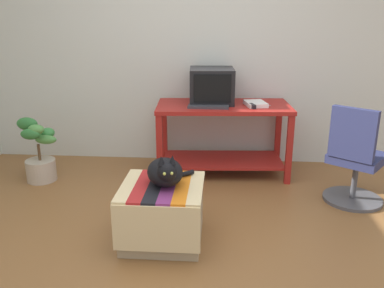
{
  "coord_description": "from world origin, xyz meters",
  "views": [
    {
      "loc": [
        0.31,
        -2.5,
        1.62
      ],
      "look_at": [
        0.05,
        0.85,
        0.55
      ],
      "focal_mm": 38.27,
      "sensor_mm": 36.0,
      "label": 1
    }
  ],
  "objects_px": {
    "office_chair": "(355,162)",
    "book": "(255,104)",
    "tv_monitor": "(212,86)",
    "cat": "(166,172)",
    "keyboard": "(208,106)",
    "stapler": "(252,106)",
    "ottoman_with_blanket": "(163,213)",
    "potted_plant": "(39,155)",
    "desk": "(223,127)"
  },
  "relations": [
    {
      "from": "office_chair",
      "to": "book",
      "type": "bearing_deg",
      "value": 0.07
    },
    {
      "from": "tv_monitor",
      "to": "cat",
      "type": "xyz_separation_m",
      "value": [
        -0.28,
        -1.48,
        -0.37
      ]
    },
    {
      "from": "keyboard",
      "to": "stapler",
      "type": "relative_size",
      "value": 3.64
    },
    {
      "from": "keyboard",
      "to": "ottoman_with_blanket",
      "type": "bearing_deg",
      "value": -101.32
    },
    {
      "from": "cat",
      "to": "keyboard",
      "type": "bearing_deg",
      "value": 63.61
    },
    {
      "from": "book",
      "to": "ottoman_with_blanket",
      "type": "bearing_deg",
      "value": -131.51
    },
    {
      "from": "ottoman_with_blanket",
      "to": "cat",
      "type": "height_order",
      "value": "cat"
    },
    {
      "from": "tv_monitor",
      "to": "keyboard",
      "type": "distance_m",
      "value": 0.3
    },
    {
      "from": "ottoman_with_blanket",
      "to": "office_chair",
      "type": "xyz_separation_m",
      "value": [
        1.59,
        0.76,
        0.17
      ]
    },
    {
      "from": "potted_plant",
      "to": "stapler",
      "type": "height_order",
      "value": "stapler"
    },
    {
      "from": "ottoman_with_blanket",
      "to": "potted_plant",
      "type": "bearing_deg",
      "value": 143.06
    },
    {
      "from": "tv_monitor",
      "to": "stapler",
      "type": "xyz_separation_m",
      "value": [
        0.41,
        -0.23,
        -0.15
      ]
    },
    {
      "from": "tv_monitor",
      "to": "desk",
      "type": "bearing_deg",
      "value": -38.6
    },
    {
      "from": "tv_monitor",
      "to": "keyboard",
      "type": "height_order",
      "value": "tv_monitor"
    },
    {
      "from": "book",
      "to": "potted_plant",
      "type": "bearing_deg",
      "value": 175.81
    },
    {
      "from": "tv_monitor",
      "to": "keyboard",
      "type": "xyz_separation_m",
      "value": [
        -0.02,
        -0.25,
        -0.16
      ]
    },
    {
      "from": "office_chair",
      "to": "stapler",
      "type": "xyz_separation_m",
      "value": [
        -0.87,
        0.51,
        0.37
      ]
    },
    {
      "from": "potted_plant",
      "to": "desk",
      "type": "bearing_deg",
      "value": 10.94
    },
    {
      "from": "ottoman_with_blanket",
      "to": "cat",
      "type": "relative_size",
      "value": 1.46
    },
    {
      "from": "tv_monitor",
      "to": "book",
      "type": "distance_m",
      "value": 0.49
    },
    {
      "from": "potted_plant",
      "to": "office_chair",
      "type": "bearing_deg",
      "value": -5.66
    },
    {
      "from": "desk",
      "to": "potted_plant",
      "type": "xyz_separation_m",
      "value": [
        -1.83,
        -0.35,
        -0.23
      ]
    },
    {
      "from": "office_chair",
      "to": "cat",
      "type": "bearing_deg",
      "value": 62.28
    },
    {
      "from": "cat",
      "to": "potted_plant",
      "type": "bearing_deg",
      "value": 129.26
    },
    {
      "from": "office_chair",
      "to": "keyboard",
      "type": "bearing_deg",
      "value": 16.07
    },
    {
      "from": "desk",
      "to": "book",
      "type": "relative_size",
      "value": 5.4
    },
    {
      "from": "keyboard",
      "to": "office_chair",
      "type": "xyz_separation_m",
      "value": [
        1.3,
        -0.49,
        -0.37
      ]
    },
    {
      "from": "keyboard",
      "to": "stapler",
      "type": "bearing_deg",
      "value": 3.42
    },
    {
      "from": "tv_monitor",
      "to": "cat",
      "type": "height_order",
      "value": "tv_monitor"
    },
    {
      "from": "ottoman_with_blanket",
      "to": "cat",
      "type": "xyz_separation_m",
      "value": [
        0.03,
        0.01,
        0.32
      ]
    },
    {
      "from": "potted_plant",
      "to": "stapler",
      "type": "relative_size",
      "value": 6.02
    },
    {
      "from": "keyboard",
      "to": "book",
      "type": "xyz_separation_m",
      "value": [
        0.47,
        0.13,
        0.01
      ]
    },
    {
      "from": "tv_monitor",
      "to": "ottoman_with_blanket",
      "type": "bearing_deg",
      "value": -105.26
    },
    {
      "from": "desk",
      "to": "ottoman_with_blanket",
      "type": "xyz_separation_m",
      "value": [
        -0.43,
        -1.41,
        -0.28
      ]
    },
    {
      "from": "office_chair",
      "to": "ottoman_with_blanket",
      "type": "bearing_deg",
      "value": 62.2
    },
    {
      "from": "desk",
      "to": "tv_monitor",
      "type": "bearing_deg",
      "value": 141.4
    },
    {
      "from": "keyboard",
      "to": "ottoman_with_blanket",
      "type": "height_order",
      "value": "keyboard"
    },
    {
      "from": "desk",
      "to": "keyboard",
      "type": "xyz_separation_m",
      "value": [
        -0.15,
        -0.16,
        0.25
      ]
    },
    {
      "from": "keyboard",
      "to": "stapler",
      "type": "distance_m",
      "value": 0.43
    },
    {
      "from": "tv_monitor",
      "to": "ottoman_with_blanket",
      "type": "xyz_separation_m",
      "value": [
        -0.31,
        -1.49,
        -0.69
      ]
    },
    {
      "from": "book",
      "to": "potted_plant",
      "type": "relative_size",
      "value": 0.39
    },
    {
      "from": "office_chair",
      "to": "tv_monitor",
      "type": "bearing_deg",
      "value": 6.77
    },
    {
      "from": "desk",
      "to": "cat",
      "type": "bearing_deg",
      "value": -109.85
    },
    {
      "from": "desk",
      "to": "stapler",
      "type": "height_order",
      "value": "stapler"
    },
    {
      "from": "book",
      "to": "stapler",
      "type": "bearing_deg",
      "value": -121.13
    },
    {
      "from": "potted_plant",
      "to": "keyboard",
      "type": "bearing_deg",
      "value": 6.63
    },
    {
      "from": "tv_monitor",
      "to": "potted_plant",
      "type": "height_order",
      "value": "tv_monitor"
    },
    {
      "from": "keyboard",
      "to": "desk",
      "type": "bearing_deg",
      "value": 48.52
    },
    {
      "from": "cat",
      "to": "office_chair",
      "type": "relative_size",
      "value": 0.48
    },
    {
      "from": "tv_monitor",
      "to": "book",
      "type": "xyz_separation_m",
      "value": [
        0.45,
        -0.12,
        -0.15
      ]
    }
  ]
}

